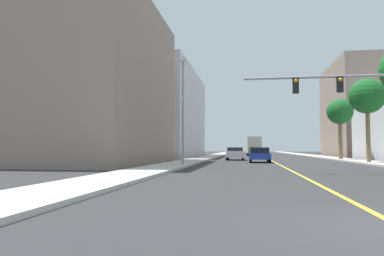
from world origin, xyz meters
TOP-DOWN VIEW (x-y plane):
  - ground at (0.00, 42.00)m, footprint 192.00×192.00m
  - sidewalk_left at (-8.16, 42.00)m, footprint 2.76×168.00m
  - sidewalk_right at (8.16, 42.00)m, footprint 2.76×168.00m
  - lane_marking_center at (0.00, 42.00)m, footprint 0.16×144.00m
  - building_left_near at (-18.20, 23.36)m, footprint 15.27×18.33m
  - building_left_far at (-19.12, 49.10)m, footprint 17.10×26.16m
  - traffic_signal_mast at (3.95, 13.72)m, footprint 10.02×0.36m
  - street_lamp at (-7.28, 19.66)m, footprint 0.56×0.28m
  - palm_mid at (7.76, 26.50)m, footprint 3.07×3.07m
  - palm_far at (7.58, 35.05)m, footprint 2.82×2.82m
  - car_blue at (-1.44, 27.99)m, footprint 1.93×4.09m
  - car_green at (-1.42, 49.59)m, footprint 1.88×4.47m
  - car_white at (-3.93, 34.70)m, footprint 1.99×4.57m
  - delivery_truck at (-1.44, 59.28)m, footprint 2.69×7.76m

SIDE VIEW (x-z plane):
  - ground at x=0.00m, z-range 0.00..0.00m
  - lane_marking_center at x=0.00m, z-range 0.00..0.01m
  - sidewalk_left at x=-8.16m, z-range 0.00..0.15m
  - sidewalk_right at x=8.16m, z-range 0.00..0.15m
  - car_blue at x=-1.44m, z-range 0.03..1.43m
  - car_white at x=-3.93m, z-range 0.04..1.46m
  - car_green at x=-1.42m, z-range 0.03..1.49m
  - delivery_truck at x=-1.44m, z-range 0.09..3.41m
  - traffic_signal_mast at x=3.95m, z-range 1.47..6.99m
  - street_lamp at x=-7.28m, z-range 0.57..8.44m
  - palm_far at x=7.58m, z-range 1.96..8.61m
  - palm_mid at x=7.76m, z-range 2.17..9.43m
  - building_left_far at x=-19.12m, z-range 0.00..13.44m
  - building_left_near at x=-18.20m, z-range 0.00..13.99m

